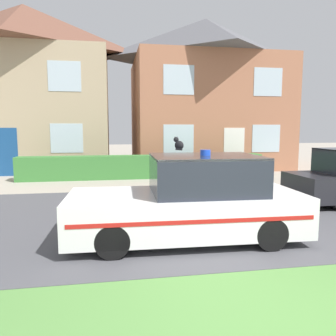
{
  "coord_description": "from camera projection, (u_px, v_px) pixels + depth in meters",
  "views": [
    {
      "loc": [
        -1.65,
        -3.21,
        2.07
      ],
      "look_at": [
        -0.23,
        5.09,
        1.05
      ],
      "focal_mm": 35.0,
      "sensor_mm": 36.0,
      "label": 1
    }
  ],
  "objects": [
    {
      "name": "ground_plane",
      "position": [
        265.0,
        314.0,
        3.67
      ],
      "size": [
        80.0,
        80.0,
        0.0
      ],
      "primitive_type": "plane",
      "color": "#A89E8E"
    },
    {
      "name": "cat",
      "position": [
        178.0,
        144.0,
        5.91
      ],
      "size": [
        0.21,
        0.28,
        0.24
      ],
      "rotation": [
        0.0,
        0.0,
        2.13
      ],
      "color": "black",
      "rests_on": "police_car"
    },
    {
      "name": "garden_hedge",
      "position": [
        144.0,
        167.0,
        13.7
      ],
      "size": [
        10.14,
        0.69,
        0.96
      ],
      "primitive_type": "cube",
      "color": "#3D7F38",
      "rests_on": "ground"
    },
    {
      "name": "house_left",
      "position": [
        27.0,
        87.0,
        16.47
      ],
      "size": [
        8.41,
        5.52,
        8.13
      ],
      "color": "tan",
      "rests_on": "ground"
    },
    {
      "name": "police_car",
      "position": [
        191.0,
        201.0,
        6.07
      ],
      "size": [
        4.32,
        1.85,
        1.67
      ],
      "rotation": [
        0.0,
        0.0,
        3.11
      ],
      "color": "black",
      "rests_on": "road_strip"
    },
    {
      "name": "house_right",
      "position": [
        205.0,
        92.0,
        18.01
      ],
      "size": [
        8.11,
        6.61,
        7.93
      ],
      "color": "#A86B4C",
      "rests_on": "ground"
    },
    {
      "name": "lawn_verge",
      "position": [
        258.0,
        305.0,
        3.84
      ],
      "size": [
        28.0,
        1.79,
        0.01
      ],
      "primitive_type": "cube",
      "color": "#568C42",
      "rests_on": "ground"
    },
    {
      "name": "road_strip",
      "position": [
        183.0,
        214.0,
        7.91
      ],
      "size": [
        28.0,
        6.53,
        0.01
      ],
      "primitive_type": "cube",
      "color": "#4C4C51",
      "rests_on": "ground"
    }
  ]
}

